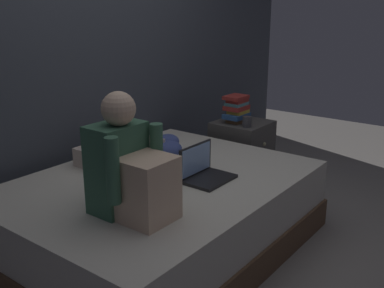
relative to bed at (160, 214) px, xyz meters
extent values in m
plane|color=gray|center=(0.20, -0.30, -0.24)|extent=(8.00, 8.00, 0.00)
cube|color=#424751|center=(0.20, 0.90, 1.11)|extent=(5.60, 0.10, 2.70)
cube|color=brown|center=(0.00, 0.00, -0.15)|extent=(2.00, 1.50, 0.20)
cube|color=beige|center=(0.00, 0.00, 0.10)|extent=(1.96, 1.46, 0.30)
cube|color=#474442|center=(1.30, 0.17, 0.05)|extent=(0.44, 0.44, 0.58)
sphere|color=gray|center=(1.30, -0.05, 0.17)|extent=(0.04, 0.04, 0.04)
cube|color=#38664C|center=(-0.47, -0.12, 0.49)|extent=(0.30, 0.20, 0.48)
sphere|color=beige|center=(-0.47, -0.15, 0.82)|extent=(0.18, 0.18, 0.18)
cube|color=beige|center=(-0.47, -0.34, 0.42)|extent=(0.26, 0.24, 0.34)
cylinder|color=#38664C|center=(-0.63, -0.26, 0.55)|extent=(0.07, 0.07, 0.34)
cylinder|color=#38664C|center=(-0.31, -0.26, 0.55)|extent=(0.07, 0.07, 0.34)
cube|color=black|center=(0.17, -0.28, 0.26)|extent=(0.32, 0.22, 0.02)
cube|color=black|center=(0.17, -0.16, 0.37)|extent=(0.32, 0.01, 0.20)
cube|color=#8CB2EA|center=(0.17, -0.17, 0.37)|extent=(0.29, 0.00, 0.18)
cube|color=beige|center=(0.09, 0.45, 0.32)|extent=(0.56, 0.36, 0.13)
cube|color=brown|center=(1.26, 0.21, 0.36)|extent=(0.17, 0.12, 0.04)
cube|color=#284C84|center=(1.25, 0.21, 0.40)|extent=(0.23, 0.16, 0.04)
cube|color=gold|center=(1.27, 0.20, 0.43)|extent=(0.17, 0.13, 0.03)
cube|color=#9E2D28|center=(1.26, 0.22, 0.46)|extent=(0.20, 0.16, 0.04)
cube|color=teal|center=(1.27, 0.22, 0.50)|extent=(0.18, 0.14, 0.03)
cube|color=#9E2D28|center=(1.26, 0.21, 0.53)|extent=(0.17, 0.13, 0.03)
cube|color=#9E2D28|center=(1.25, 0.22, 0.56)|extent=(0.20, 0.16, 0.03)
cylinder|color=#3D3D42|center=(1.17, 0.05, 0.38)|extent=(0.08, 0.08, 0.09)
ellipsoid|color=#3D4C8E|center=(0.39, 0.29, 0.30)|extent=(0.19, 0.16, 0.11)
ellipsoid|color=#3D4C8E|center=(0.38, 0.24, 0.31)|extent=(0.20, 0.17, 0.11)
ellipsoid|color=#3D4C8E|center=(0.51, 0.37, 0.31)|extent=(0.21, 0.18, 0.11)
ellipsoid|color=gray|center=(0.33, 0.33, 0.31)|extent=(0.20, 0.17, 0.11)
camera|label=1|loc=(-2.05, -1.83, 1.33)|focal=42.71mm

